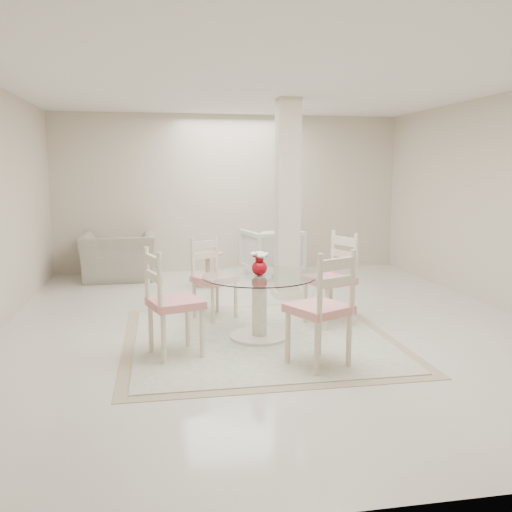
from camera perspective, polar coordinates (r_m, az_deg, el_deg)
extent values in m
plane|color=silver|center=(6.30, 1.53, -7.11)|extent=(7.00, 7.00, 0.00)
cube|color=beige|center=(9.52, -2.72, 6.58)|extent=(6.00, 0.02, 2.70)
cube|color=beige|center=(2.75, 16.54, 0.32)|extent=(6.00, 0.02, 2.70)
cube|color=white|center=(6.13, 1.64, 17.93)|extent=(6.00, 7.00, 0.02)
cube|color=beige|center=(7.44, 3.34, 5.91)|extent=(0.30, 0.30, 2.70)
cube|color=tan|center=(5.75, 0.35, -8.68)|extent=(2.79, 2.79, 0.01)
cube|color=beige|center=(5.74, 0.36, -8.61)|extent=(2.56, 2.56, 0.01)
cylinder|color=#F9EFCD|center=(5.74, 0.36, -8.50)|extent=(0.62, 0.62, 0.05)
cylinder|color=#F9EFCD|center=(5.65, 0.36, -5.30)|extent=(0.15, 0.15, 0.63)
cylinder|color=#F9EFCD|center=(5.58, 0.36, -2.29)|extent=(0.25, 0.25, 0.03)
cylinder|color=white|center=(5.58, 0.36, -2.11)|extent=(1.18, 1.18, 0.01)
ellipsoid|color=#AA0511|center=(5.56, 0.36, -1.27)|extent=(0.16, 0.16, 0.15)
cylinder|color=#AA0511|center=(5.55, 0.36, -0.31)|extent=(0.09, 0.09, 0.05)
cylinder|color=#AA0511|center=(5.54, 0.36, 0.01)|extent=(0.14, 0.14, 0.02)
ellipsoid|color=white|center=(5.54, 0.36, 0.24)|extent=(0.09, 0.09, 0.04)
ellipsoid|color=white|center=(5.57, 0.83, 0.15)|extent=(0.09, 0.09, 0.04)
ellipsoid|color=white|center=(5.56, -0.14, 0.18)|extent=(0.09, 0.09, 0.04)
ellipsoid|color=white|center=(5.50, 0.55, -0.02)|extent=(0.09, 0.09, 0.04)
cylinder|color=beige|center=(6.27, 5.20, -4.94)|extent=(0.05, 0.05, 0.49)
cylinder|color=beige|center=(5.98, 7.43, -5.66)|extent=(0.05, 0.05, 0.49)
cylinder|color=beige|center=(6.50, 7.87, -4.48)|extent=(0.05, 0.05, 0.49)
cylinder|color=beige|center=(6.22, 10.14, -5.14)|extent=(0.05, 0.05, 0.49)
cube|color=red|center=(6.18, 7.71, -2.52)|extent=(0.61, 0.61, 0.07)
cube|color=beige|center=(6.25, 9.27, 0.88)|extent=(0.20, 0.41, 0.57)
cylinder|color=beige|center=(6.23, -4.59, -5.20)|extent=(0.04, 0.04, 0.45)
cylinder|color=beige|center=(6.45, -2.15, -4.70)|extent=(0.04, 0.04, 0.45)
cylinder|color=beige|center=(6.50, -6.50, -4.63)|extent=(0.04, 0.04, 0.45)
cylinder|color=beige|center=(6.71, -4.10, -4.17)|extent=(0.04, 0.04, 0.45)
cube|color=red|center=(6.41, -4.37, -2.44)|extent=(0.59, 0.59, 0.07)
cube|color=beige|center=(6.51, -5.46, 0.61)|extent=(0.35, 0.25, 0.52)
cylinder|color=beige|center=(5.13, -5.70, -8.16)|extent=(0.05, 0.05, 0.48)
cylinder|color=beige|center=(5.46, -7.22, -7.11)|extent=(0.05, 0.05, 0.48)
cylinder|color=beige|center=(5.00, -9.71, -8.68)|extent=(0.05, 0.05, 0.48)
cylinder|color=beige|center=(5.35, -11.00, -7.56)|extent=(0.05, 0.05, 0.48)
cube|color=red|center=(5.16, -8.48, -4.93)|extent=(0.58, 0.58, 0.07)
cube|color=beige|center=(5.02, -10.80, -1.31)|extent=(0.17, 0.41, 0.56)
cylinder|color=beige|center=(5.21, 6.66, -7.82)|extent=(0.05, 0.05, 0.49)
cylinder|color=beige|center=(4.96, 3.37, -8.63)|extent=(0.05, 0.05, 0.49)
cylinder|color=beige|center=(4.95, 9.75, -8.80)|extent=(0.05, 0.05, 0.49)
cylinder|color=beige|center=(4.69, 6.44, -9.74)|extent=(0.05, 0.05, 0.49)
cube|color=red|center=(4.87, 6.61, -5.54)|extent=(0.63, 0.63, 0.07)
cube|color=beige|center=(4.64, 8.50, -1.77)|extent=(0.40, 0.23, 0.58)
imported|color=gray|center=(8.99, -14.28, -0.08)|extent=(1.16, 1.02, 0.75)
imported|color=silver|center=(9.04, 1.68, 0.40)|extent=(1.03, 1.04, 0.80)
cylinder|color=tan|center=(8.39, -5.08, -2.93)|extent=(0.47, 0.47, 0.04)
cylinder|color=tan|center=(8.35, -5.10, -1.36)|extent=(0.07, 0.07, 0.45)
cylinder|color=tan|center=(8.31, -5.13, 0.26)|extent=(0.49, 0.49, 0.03)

